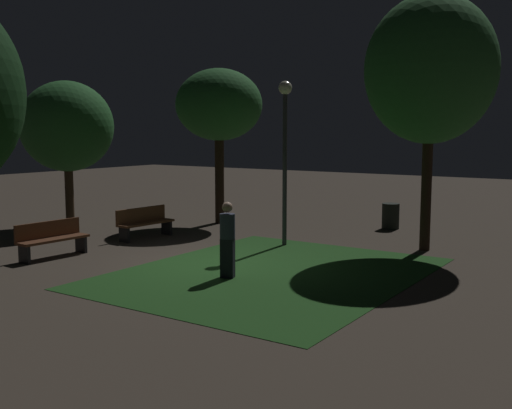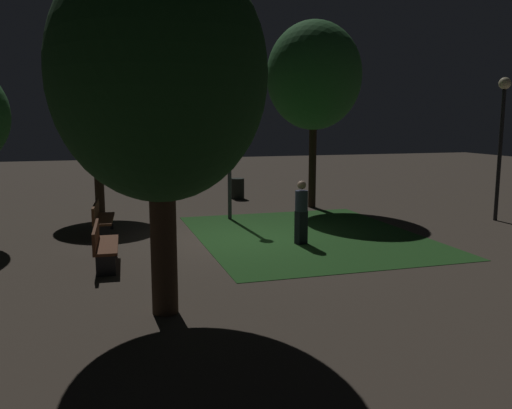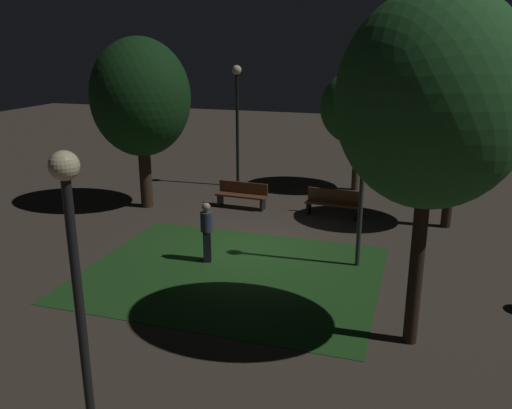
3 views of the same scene
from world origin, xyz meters
name	(u,v)px [view 1 (image 1 of 3)]	position (x,y,z in m)	size (l,w,h in m)	color
ground_plane	(207,263)	(0.00, 0.00, 0.00)	(60.00, 60.00, 0.00)	#473D33
grass_lawn	(271,273)	(0.02, 1.78, 0.01)	(7.26, 5.84, 0.01)	#23511E
bench_corner	(144,222)	(-1.60, -3.56, 0.48)	(1.83, 0.62, 0.88)	brown
bench_by_lamp	(52,238)	(1.59, -3.56, 0.48)	(1.82, 0.57, 0.88)	brown
tree_back_left	(67,127)	(-1.87, -7.12, 3.20)	(2.93, 2.93, 4.65)	#423021
tree_back_right	(430,70)	(-4.36, 3.72, 4.59)	(3.29, 3.29, 6.46)	#2D2116
tree_lawn_side	(219,106)	(-5.18, -3.56, 3.90)	(2.86, 2.86, 5.11)	#2D2116
lamp_post_plaza_west	(285,134)	(-2.92, 0.35, 2.99)	(0.36, 0.36, 4.38)	#333338
trash_bin	(391,216)	(-7.16, 1.70, 0.40)	(0.54, 0.54, 0.81)	black
pedestrian	(227,238)	(0.89, 1.26, 0.85)	(0.32, 0.33, 1.61)	black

